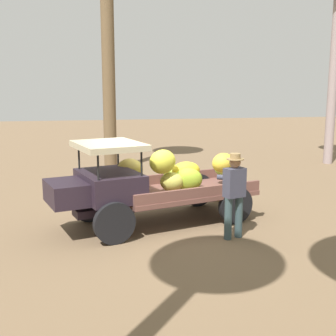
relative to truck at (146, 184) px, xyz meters
name	(u,v)px	position (x,y,z in m)	size (l,w,h in m)	color
ground_plane	(158,224)	(-0.26, 0.01, -0.91)	(60.00, 60.00, 0.00)	brown
truck	(146,184)	(0.00, 0.00, 0.00)	(4.66, 2.72, 1.85)	black
farmer	(234,190)	(-1.57, 1.15, 0.06)	(0.55, 0.51, 1.70)	#34474B
wooden_crate	(222,192)	(-2.30, -1.78, -0.70)	(0.50, 0.45, 0.41)	olive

